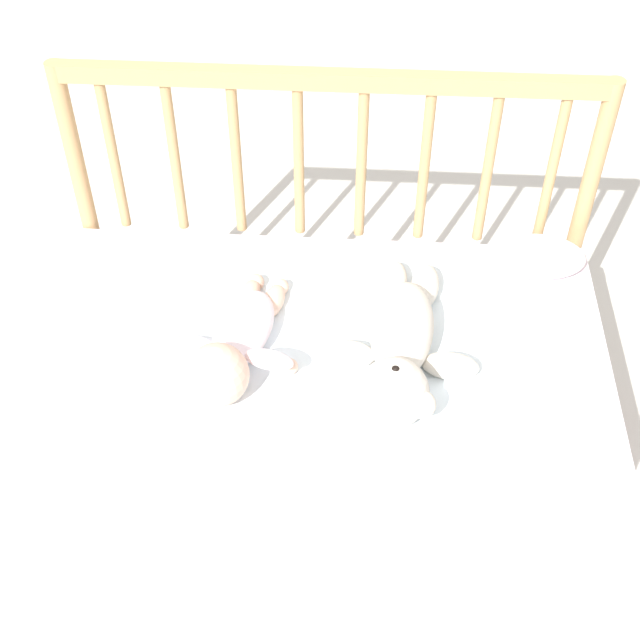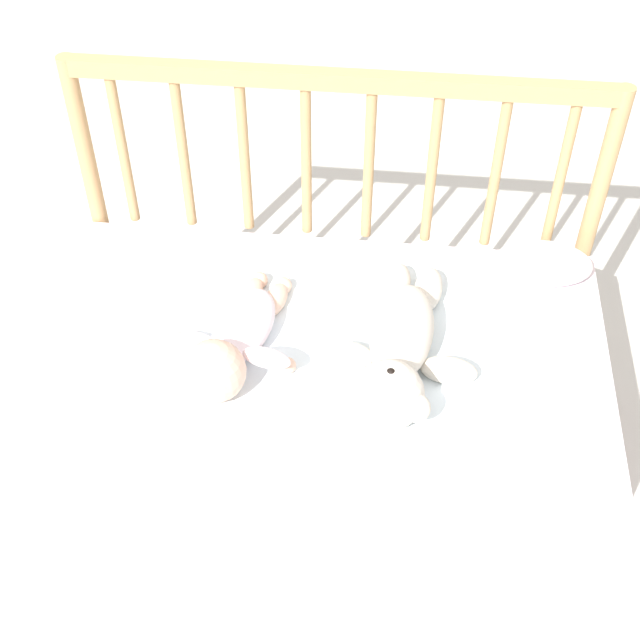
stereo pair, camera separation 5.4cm
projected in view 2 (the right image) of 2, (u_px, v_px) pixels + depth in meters
ground_plane at (320, 470)px, 2.03m from camera, size 12.00×12.00×0.00m
crib_mattress at (320, 410)px, 1.88m from camera, size 1.11×0.62×0.43m
crib_rail at (337, 180)px, 1.86m from camera, size 1.11×0.04×0.82m
blanket at (332, 345)px, 1.71m from camera, size 0.79×0.53×0.01m
teddy_bear at (398, 350)px, 1.64m from camera, size 0.30×0.45×0.13m
baby at (233, 342)px, 1.66m from camera, size 0.25×0.37×0.12m
small_pillow at (543, 263)px, 1.84m from camera, size 0.20×0.13×0.06m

